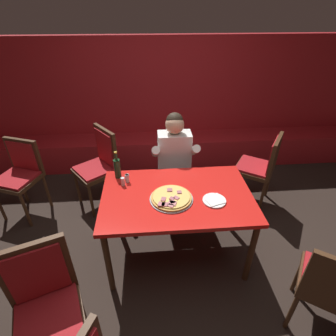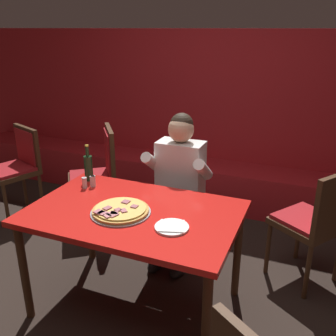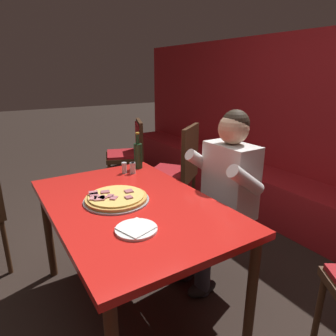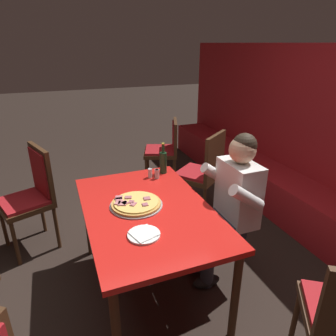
{
  "view_description": "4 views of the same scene",
  "coord_description": "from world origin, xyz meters",
  "px_view_note": "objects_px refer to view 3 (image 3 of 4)",
  "views": [
    {
      "loc": [
        -0.24,
        -1.91,
        2.29
      ],
      "look_at": [
        -0.07,
        0.2,
        0.94
      ],
      "focal_mm": 28.0,
      "sensor_mm": 36.0,
      "label": 1
    },
    {
      "loc": [
        1.06,
        -1.97,
        1.91
      ],
      "look_at": [
        0.15,
        0.24,
        1.01
      ],
      "focal_mm": 40.0,
      "sensor_mm": 36.0,
      "label": 2
    },
    {
      "loc": [
        1.51,
        -0.68,
        1.52
      ],
      "look_at": [
        0.08,
        0.21,
        0.97
      ],
      "focal_mm": 32.0,
      "sensor_mm": 36.0,
      "label": 3
    },
    {
      "loc": [
        1.86,
        -0.55,
        1.9
      ],
      "look_at": [
        -0.14,
        0.22,
        1.0
      ],
      "focal_mm": 32.0,
      "sensor_mm": 36.0,
      "label": 4
    }
  ],
  "objects_px": {
    "shaker_black_pepper": "(132,169)",
    "dining_chair_by_booth": "(130,151)",
    "beer_bottle": "(138,155)",
    "plate_white_paper": "(136,229)",
    "diner_seated_blue_shirt": "(221,192)",
    "dining_chair_far_right": "(179,167)",
    "pizza": "(116,198)",
    "shaker_parmesan": "(124,168)",
    "main_dining_table": "(131,214)",
    "shaker_red_pepper_flakes": "(133,169)"
  },
  "relations": [
    {
      "from": "main_dining_table",
      "to": "shaker_red_pepper_flakes",
      "type": "distance_m",
      "value": 0.54
    },
    {
      "from": "shaker_black_pepper",
      "to": "dining_chair_by_booth",
      "type": "xyz_separation_m",
      "value": [
        -1.31,
        0.58,
        -0.23
      ]
    },
    {
      "from": "dining_chair_far_right",
      "to": "shaker_red_pepper_flakes",
      "type": "bearing_deg",
      "value": -60.06
    },
    {
      "from": "pizza",
      "to": "beer_bottle",
      "type": "distance_m",
      "value": 0.66
    },
    {
      "from": "beer_bottle",
      "to": "diner_seated_blue_shirt",
      "type": "height_order",
      "value": "diner_seated_blue_shirt"
    },
    {
      "from": "beer_bottle",
      "to": "shaker_red_pepper_flakes",
      "type": "relative_size",
      "value": 3.4
    },
    {
      "from": "plate_white_paper",
      "to": "diner_seated_blue_shirt",
      "type": "height_order",
      "value": "diner_seated_blue_shirt"
    },
    {
      "from": "beer_bottle",
      "to": "shaker_parmesan",
      "type": "relative_size",
      "value": 3.4
    },
    {
      "from": "shaker_black_pepper",
      "to": "shaker_parmesan",
      "type": "xyz_separation_m",
      "value": [
        -0.04,
        -0.05,
        0.0
      ]
    },
    {
      "from": "beer_bottle",
      "to": "shaker_red_pepper_flakes",
      "type": "bearing_deg",
      "value": -43.37
    },
    {
      "from": "beer_bottle",
      "to": "shaker_red_pepper_flakes",
      "type": "height_order",
      "value": "beer_bottle"
    },
    {
      "from": "plate_white_paper",
      "to": "shaker_red_pepper_flakes",
      "type": "bearing_deg",
      "value": 155.21
    },
    {
      "from": "shaker_parmesan",
      "to": "dining_chair_by_booth",
      "type": "xyz_separation_m",
      "value": [
        -1.27,
        0.63,
        -0.23
      ]
    },
    {
      "from": "plate_white_paper",
      "to": "shaker_red_pepper_flakes",
      "type": "height_order",
      "value": "shaker_red_pepper_flakes"
    },
    {
      "from": "beer_bottle",
      "to": "shaker_black_pepper",
      "type": "bearing_deg",
      "value": -46.0
    },
    {
      "from": "plate_white_paper",
      "to": "dining_chair_by_booth",
      "type": "xyz_separation_m",
      "value": [
        -2.1,
        0.94,
        -0.2
      ]
    },
    {
      "from": "plate_white_paper",
      "to": "shaker_parmesan",
      "type": "distance_m",
      "value": 0.89
    },
    {
      "from": "shaker_black_pepper",
      "to": "pizza",
      "type": "bearing_deg",
      "value": -36.65
    },
    {
      "from": "shaker_black_pepper",
      "to": "main_dining_table",
      "type": "bearing_deg",
      "value": -26.77
    },
    {
      "from": "shaker_black_pepper",
      "to": "beer_bottle",
      "type": "bearing_deg",
      "value": 134.0
    },
    {
      "from": "shaker_parmesan",
      "to": "diner_seated_blue_shirt",
      "type": "xyz_separation_m",
      "value": [
        0.56,
        0.48,
        -0.1
      ]
    },
    {
      "from": "main_dining_table",
      "to": "shaker_parmesan",
      "type": "xyz_separation_m",
      "value": [
        -0.51,
        0.19,
        0.12
      ]
    },
    {
      "from": "main_dining_table",
      "to": "dining_chair_far_right",
      "type": "relative_size",
      "value": 1.37
    },
    {
      "from": "dining_chair_far_right",
      "to": "pizza",
      "type": "bearing_deg",
      "value": -51.18
    },
    {
      "from": "shaker_parmesan",
      "to": "shaker_black_pepper",
      "type": "bearing_deg",
      "value": 52.78
    },
    {
      "from": "main_dining_table",
      "to": "shaker_parmesan",
      "type": "bearing_deg",
      "value": 159.71
    },
    {
      "from": "main_dining_table",
      "to": "pizza",
      "type": "distance_m",
      "value": 0.13
    },
    {
      "from": "diner_seated_blue_shirt",
      "to": "beer_bottle",
      "type": "bearing_deg",
      "value": -151.6
    },
    {
      "from": "beer_bottle",
      "to": "plate_white_paper",
      "type": "bearing_deg",
      "value": -27.29
    },
    {
      "from": "diner_seated_blue_shirt",
      "to": "dining_chair_by_booth",
      "type": "bearing_deg",
      "value": 175.35
    },
    {
      "from": "beer_bottle",
      "to": "dining_chair_far_right",
      "type": "height_order",
      "value": "beer_bottle"
    },
    {
      "from": "pizza",
      "to": "main_dining_table",
      "type": "bearing_deg",
      "value": 49.26
    },
    {
      "from": "main_dining_table",
      "to": "shaker_red_pepper_flakes",
      "type": "xyz_separation_m",
      "value": [
        -0.47,
        0.24,
        0.12
      ]
    },
    {
      "from": "plate_white_paper",
      "to": "dining_chair_by_booth",
      "type": "height_order",
      "value": "dining_chair_by_booth"
    },
    {
      "from": "shaker_parmesan",
      "to": "dining_chair_by_booth",
      "type": "bearing_deg",
      "value": 153.57
    },
    {
      "from": "shaker_black_pepper",
      "to": "shaker_parmesan",
      "type": "height_order",
      "value": "same"
    },
    {
      "from": "shaker_black_pepper",
      "to": "diner_seated_blue_shirt",
      "type": "distance_m",
      "value": 0.69
    },
    {
      "from": "beer_bottle",
      "to": "shaker_parmesan",
      "type": "distance_m",
      "value": 0.18
    },
    {
      "from": "main_dining_table",
      "to": "shaker_parmesan",
      "type": "distance_m",
      "value": 0.55
    },
    {
      "from": "plate_white_paper",
      "to": "shaker_parmesan",
      "type": "xyz_separation_m",
      "value": [
        -0.83,
        0.31,
        0.03
      ]
    },
    {
      "from": "beer_bottle",
      "to": "shaker_red_pepper_flakes",
      "type": "xyz_separation_m",
      "value": [
        0.1,
        -0.09,
        -0.07
      ]
    },
    {
      "from": "shaker_red_pepper_flakes",
      "to": "main_dining_table",
      "type": "bearing_deg",
      "value": -27.47
    },
    {
      "from": "shaker_red_pepper_flakes",
      "to": "diner_seated_blue_shirt",
      "type": "distance_m",
      "value": 0.68
    },
    {
      "from": "shaker_black_pepper",
      "to": "dining_chair_by_booth",
      "type": "bearing_deg",
      "value": 156.01
    },
    {
      "from": "shaker_black_pepper",
      "to": "diner_seated_blue_shirt",
      "type": "height_order",
      "value": "diner_seated_blue_shirt"
    },
    {
      "from": "main_dining_table",
      "to": "plate_white_paper",
      "type": "height_order",
      "value": "plate_white_paper"
    },
    {
      "from": "main_dining_table",
      "to": "dining_chair_by_booth",
      "type": "height_order",
      "value": "dining_chair_by_booth"
    },
    {
      "from": "pizza",
      "to": "shaker_parmesan",
      "type": "bearing_deg",
      "value": 150.25
    },
    {
      "from": "shaker_black_pepper",
      "to": "dining_chair_by_booth",
      "type": "relative_size",
      "value": 0.09
    },
    {
      "from": "shaker_red_pepper_flakes",
      "to": "dining_chair_far_right",
      "type": "distance_m",
      "value": 0.82
    }
  ]
}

